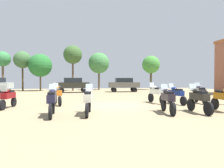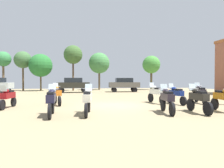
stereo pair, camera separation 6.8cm
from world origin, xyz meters
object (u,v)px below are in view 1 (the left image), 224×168
at_px(motorcycle_5, 168,99).
at_px(car_2, 73,84).
at_px(tree_2, 73,55).
at_px(tree_7, 40,65).
at_px(motorcycle_4, 156,93).
at_px(motorcycle_7, 52,101).
at_px(tree_4, 22,60).
at_px(motorcycle_9, 223,98).
at_px(tree_6, 99,63).
at_px(motorcycle_1, 88,100).
at_px(motorcycle_11, 8,97).
at_px(motorcycle_2, 200,93).
at_px(motorcycle_10, 57,94).
at_px(motorcycle_3, 176,94).
at_px(tree_3, 151,65).
at_px(car_3, 124,84).
at_px(tree_8, 3,60).
at_px(motorcycle_6, 199,99).

bearing_deg(motorcycle_5, car_2, 116.26).
height_order(tree_2, tree_7, tree_2).
height_order(motorcycle_4, tree_7, tree_7).
relative_size(motorcycle_7, tree_4, 0.34).
distance_m(motorcycle_9, tree_6, 24.28).
relative_size(motorcycle_1, motorcycle_9, 1.06).
distance_m(motorcycle_11, tree_6, 22.06).
bearing_deg(motorcycle_2, tree_2, 131.44).
xyz_separation_m(motorcycle_7, motorcycle_10, (-0.30, 4.21, 0.00)).
bearing_deg(motorcycle_3, tree_3, 66.94).
xyz_separation_m(motorcycle_3, tree_4, (-16.10, 19.65, 4.20)).
distance_m(motorcycle_3, motorcycle_9, 3.50).
relative_size(motorcycle_1, car_3, 0.53).
height_order(motorcycle_4, tree_3, tree_3).
bearing_deg(tree_6, tree_8, -176.50).
bearing_deg(motorcycle_7, motorcycle_6, -5.79).
bearing_deg(tree_4, tree_7, -20.44).
xyz_separation_m(motorcycle_5, motorcycle_9, (3.20, 0.00, -0.00)).
distance_m(motorcycle_5, tree_6, 23.86).
distance_m(motorcycle_3, motorcycle_10, 8.31).
height_order(motorcycle_2, motorcycle_5, motorcycle_2).
height_order(motorcycle_3, motorcycle_5, motorcycle_5).
relative_size(motorcycle_5, motorcycle_9, 1.01).
bearing_deg(car_3, motorcycle_10, 152.32).
height_order(motorcycle_9, tree_6, tree_6).
xyz_separation_m(car_2, tree_3, (13.15, 5.62, 3.19)).
bearing_deg(tree_6, motorcycle_1, -95.99).
bearing_deg(motorcycle_10, motorcycle_4, -19.33).
relative_size(tree_6, tree_8, 1.04).
distance_m(motorcycle_2, motorcycle_10, 10.35).
xyz_separation_m(car_2, tree_4, (-8.21, 5.97, 3.74)).
height_order(motorcycle_5, tree_6, tree_6).
bearing_deg(motorcycle_5, tree_6, 101.73).
bearing_deg(motorcycle_9, motorcycle_10, -18.81).
relative_size(motorcycle_3, motorcycle_6, 0.97).
relative_size(motorcycle_11, tree_2, 0.29).
distance_m(motorcycle_9, car_3, 17.59).
xyz_separation_m(motorcycle_4, tree_4, (-14.90, 18.96, 4.16)).
relative_size(motorcycle_10, tree_2, 0.30).
height_order(motorcycle_6, motorcycle_11, motorcycle_6).
distance_m(motorcycle_2, tree_3, 19.57).
height_order(car_3, tree_2, tree_2).
bearing_deg(motorcycle_1, tree_7, 113.44).
relative_size(motorcycle_9, car_3, 0.50).
distance_m(motorcycle_5, motorcycle_6, 1.64).
bearing_deg(motorcycle_4, motorcycle_5, -113.50).
xyz_separation_m(motorcycle_5, car_3, (1.49, 17.51, 0.44)).
bearing_deg(car_2, motorcycle_5, -167.44).
distance_m(car_2, car_3, 7.18).
distance_m(motorcycle_2, motorcycle_7, 10.67).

